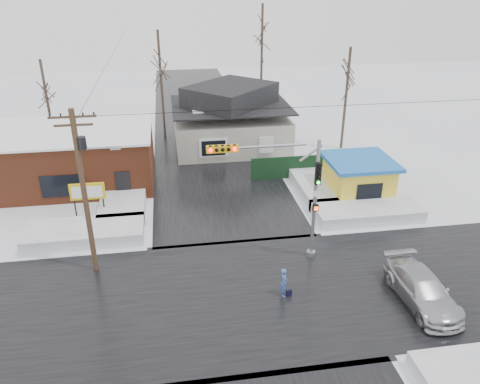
{
  "coord_description": "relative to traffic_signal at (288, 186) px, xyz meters",
  "views": [
    {
      "loc": [
        -3.53,
        -18.75,
        14.82
      ],
      "look_at": [
        0.33,
        5.81,
        3.0
      ],
      "focal_mm": 35.0,
      "sensor_mm": 36.0,
      "label": 1
    }
  ],
  "objects": [
    {
      "name": "tree_far_mid",
      "position": [
        3.57,
        25.03,
        5.0
      ],
      "size": [
        3.0,
        3.0,
        12.0
      ],
      "color": "#332821",
      "rests_on": "ground"
    },
    {
      "name": "tree_far_right",
      "position": [
        9.57,
        17.03,
        2.62
      ],
      "size": [
        3.0,
        3.0,
        9.0
      ],
      "color": "#332821",
      "rests_on": "ground"
    },
    {
      "name": "marquee_sign",
      "position": [
        -11.43,
        6.53,
        -2.62
      ],
      "size": [
        2.2,
        0.21,
        2.55
      ],
      "color": "black",
      "rests_on": "ground"
    },
    {
      "name": "road_ew",
      "position": [
        -2.43,
        -2.97,
        -4.53
      ],
      "size": [
        120.0,
        10.0,
        0.02
      ],
      "primitive_type": "cube",
      "color": "black",
      "rests_on": "ground"
    },
    {
      "name": "ground",
      "position": [
        -2.43,
        -2.97,
        -4.54
      ],
      "size": [
        120.0,
        120.0,
        0.0
      ],
      "primitive_type": "plane",
      "color": "white",
      "rests_on": "ground"
    },
    {
      "name": "tree_far_west",
      "position": [
        -16.43,
        21.03,
        1.82
      ],
      "size": [
        3.0,
        3.0,
        8.0
      ],
      "color": "#332821",
      "rests_on": "ground"
    },
    {
      "name": "traffic_signal",
      "position": [
        0.0,
        0.0,
        0.0
      ],
      "size": [
        6.05,
        0.68,
        7.0
      ],
      "color": "gray",
      "rests_on": "ground"
    },
    {
      "name": "fence",
      "position": [
        4.07,
        11.03,
        -3.64
      ],
      "size": [
        8.0,
        0.12,
        1.8
      ],
      "primitive_type": "cube",
      "color": "black",
      "rests_on": "ground"
    },
    {
      "name": "shopping_bag",
      "position": [
        -0.59,
        -3.35,
        -4.36
      ],
      "size": [
        0.3,
        0.18,
        0.35
      ],
      "primitive_type": "cube",
      "rotation": [
        0.0,
        0.0,
        0.22
      ],
      "color": "black",
      "rests_on": "ground"
    },
    {
      "name": "tree_far_left",
      "position": [
        -6.43,
        23.03,
        3.41
      ],
      "size": [
        3.0,
        3.0,
        10.0
      ],
      "color": "#332821",
      "rests_on": "ground"
    },
    {
      "name": "road_ns",
      "position": [
        -2.43,
        -2.97,
        -4.53
      ],
      "size": [
        10.0,
        120.0,
        0.02
      ],
      "primitive_type": "cube",
      "color": "black",
      "rests_on": "ground"
    },
    {
      "name": "kiosk",
      "position": [
        7.07,
        7.03,
        -3.08
      ],
      "size": [
        4.6,
        4.6,
        2.88
      ],
      "color": "yellow",
      "rests_on": "ground"
    },
    {
      "name": "snowbank_ne",
      "position": [
        6.57,
        4.03,
        -4.14
      ],
      "size": [
        7.0,
        3.0,
        0.8
      ],
      "primitive_type": "cube",
      "color": "white",
      "rests_on": "ground"
    },
    {
      "name": "utility_pole",
      "position": [
        -10.36,
        0.53,
        0.57
      ],
      "size": [
        3.15,
        0.44,
        9.0
      ],
      "color": "#382619",
      "rests_on": "ground"
    },
    {
      "name": "brick_building",
      "position": [
        -13.43,
        13.03,
        -2.46
      ],
      "size": [
        12.2,
        8.2,
        4.12
      ],
      "color": "brown",
      "rests_on": "ground"
    },
    {
      "name": "snowbank_nw",
      "position": [
        -11.43,
        4.03,
        -4.14
      ],
      "size": [
        7.0,
        3.0,
        0.8
      ],
      "primitive_type": "cube",
      "color": "white",
      "rests_on": "ground"
    },
    {
      "name": "pedestrian",
      "position": [
        -0.85,
        -3.24,
        -3.76
      ],
      "size": [
        0.43,
        0.61,
        1.56
      ],
      "primitive_type": "imported",
      "rotation": [
        0.0,
        0.0,
        1.46
      ],
      "color": "#3B5AA7",
      "rests_on": "ground"
    },
    {
      "name": "house",
      "position": [
        -0.43,
        19.03,
        -1.92
      ],
      "size": [
        10.4,
        8.4,
        5.76
      ],
      "color": "#B8B5A6",
      "rests_on": "ground"
    },
    {
      "name": "snowbank_nside_w",
      "position": [
        -9.43,
        9.03,
        -4.14
      ],
      "size": [
        3.0,
        8.0,
        0.8
      ],
      "primitive_type": "cube",
      "color": "white",
      "rests_on": "ground"
    },
    {
      "name": "car",
      "position": [
        5.69,
        -4.82,
        -3.79
      ],
      "size": [
        2.24,
        5.2,
        1.49
      ],
      "primitive_type": "imported",
      "rotation": [
        0.0,
        0.0,
        0.03
      ],
      "color": "#B6B6BD",
      "rests_on": "ground"
    },
    {
      "name": "snowbank_nside_e",
      "position": [
        4.57,
        9.03,
        -4.14
      ],
      "size": [
        3.0,
        8.0,
        0.8
      ],
      "primitive_type": "cube",
      "color": "white",
      "rests_on": "ground"
    }
  ]
}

